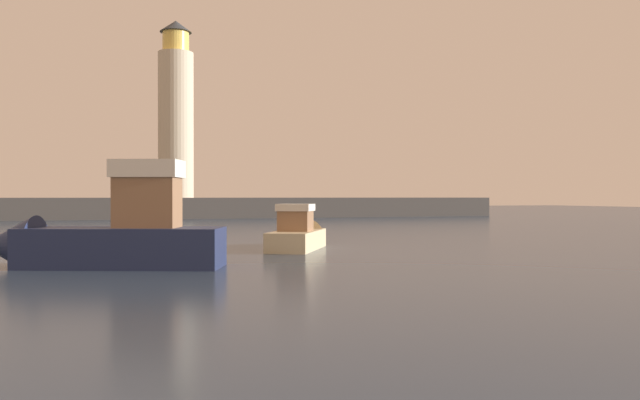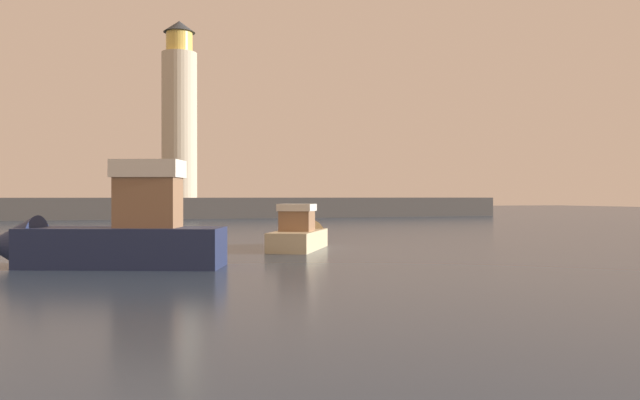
% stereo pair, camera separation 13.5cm
% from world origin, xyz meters
% --- Properties ---
extents(ground_plane, '(220.00, 220.00, 0.00)m').
position_xyz_m(ground_plane, '(0.00, 33.87, 0.00)').
color(ground_plane, '#2D3D51').
extents(breakwater, '(77.86, 5.20, 2.22)m').
position_xyz_m(breakwater, '(0.00, 67.74, 1.11)').
color(breakwater, '#423F3D').
rests_on(breakwater, ground_plane).
extents(lighthouse, '(3.73, 3.73, 18.92)m').
position_xyz_m(lighthouse, '(2.05, 67.74, 11.18)').
color(lighthouse, beige).
rests_on(lighthouse, breakwater).
extents(motorboat_1, '(4.29, 5.90, 2.39)m').
position_xyz_m(motorboat_1, '(4.02, 26.23, 0.60)').
color(motorboat_1, beige).
rests_on(motorboat_1, ground_plane).
extents(motorboat_3, '(8.21, 4.59, 3.80)m').
position_xyz_m(motorboat_3, '(-4.44, 20.78, 1.01)').
color(motorboat_3, '#1E284C').
rests_on(motorboat_3, ground_plane).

